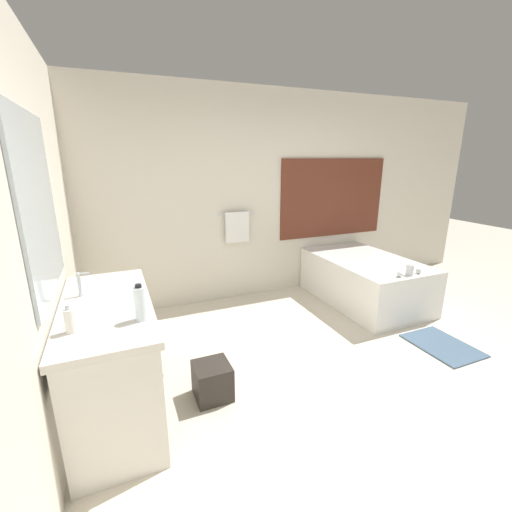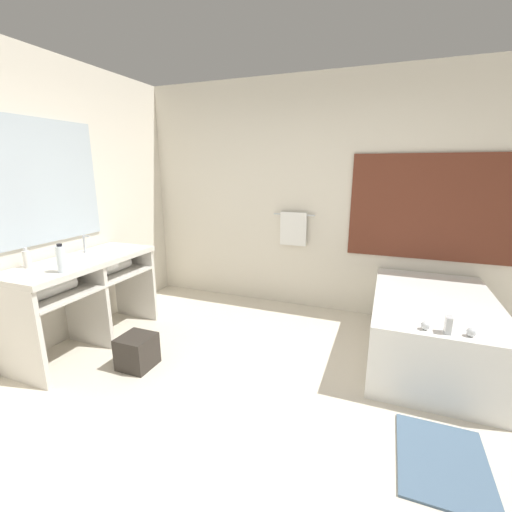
% 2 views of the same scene
% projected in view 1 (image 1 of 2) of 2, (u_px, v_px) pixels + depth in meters
% --- Properties ---
extents(ground_plane, '(16.00, 16.00, 0.00)m').
position_uv_depth(ground_plane, '(358.00, 383.00, 2.92)').
color(ground_plane, beige).
rests_on(ground_plane, ground).
extents(wall_back_with_blinds, '(7.40, 0.13, 2.70)m').
position_uv_depth(wall_back_with_blinds, '(259.00, 197.00, 4.53)').
color(wall_back_with_blinds, silver).
rests_on(wall_back_with_blinds, ground_plane).
extents(wall_left_with_mirror, '(0.08, 7.40, 2.70)m').
position_uv_depth(wall_left_with_mirror, '(20.00, 260.00, 1.71)').
color(wall_left_with_mirror, silver).
rests_on(wall_left_with_mirror, ground_plane).
extents(vanity_counter, '(0.60, 1.40, 0.87)m').
position_uv_depth(vanity_counter, '(110.00, 331.00, 2.48)').
color(vanity_counter, silver).
rests_on(vanity_counter, ground_plane).
extents(sink_faucet, '(0.09, 0.04, 0.18)m').
position_uv_depth(sink_faucet, '(80.00, 285.00, 2.49)').
color(sink_faucet, silver).
rests_on(sink_faucet, vanity_counter).
extents(bathtub, '(1.00, 1.60, 0.71)m').
position_uv_depth(bathtub, '(365.00, 278.00, 4.50)').
color(bathtub, white).
rests_on(bathtub, ground_plane).
extents(water_bottle_1, '(0.07, 0.07, 0.24)m').
position_uv_depth(water_bottle_1, '(140.00, 303.00, 2.12)').
color(water_bottle_1, white).
rests_on(water_bottle_1, vanity_counter).
extents(soap_dispenser, '(0.06, 0.06, 0.17)m').
position_uv_depth(soap_dispenser, '(70.00, 320.00, 1.97)').
color(soap_dispenser, white).
rests_on(soap_dispenser, vanity_counter).
extents(waste_bin, '(0.28, 0.28, 0.29)m').
position_uv_depth(waste_bin, '(212.00, 381.00, 2.72)').
color(waste_bin, '#2D2823').
rests_on(waste_bin, ground_plane).
extents(bath_mat, '(0.50, 0.66, 0.02)m').
position_uv_depth(bath_mat, '(442.00, 345.00, 3.48)').
color(bath_mat, slate).
rests_on(bath_mat, ground_plane).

